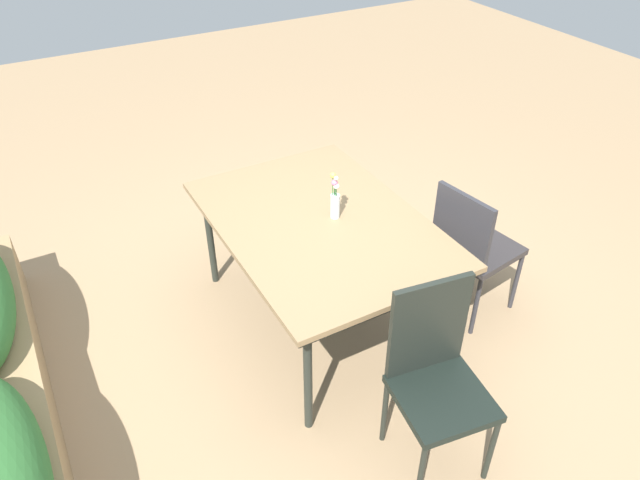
{
  "coord_description": "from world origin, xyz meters",
  "views": [
    {
      "loc": [
        -2.35,
        1.27,
        2.61
      ],
      "look_at": [
        0.04,
        -0.06,
        0.61
      ],
      "focal_mm": 33.23,
      "sensor_mm": 36.0,
      "label": 1
    }
  ],
  "objects": [
    {
      "name": "chair_near_left",
      "position": [
        -0.31,
        -0.89,
        0.51
      ],
      "size": [
        0.48,
        0.48,
        0.9
      ],
      "rotation": [
        0.0,
        0.0,
        3.29
      ],
      "color": "#2F2B2C",
      "rests_on": "ground"
    },
    {
      "name": "chair_end_left",
      "position": [
        -1.01,
        -0.07,
        0.55
      ],
      "size": [
        0.46,
        0.46,
        0.98
      ],
      "rotation": [
        0.0,
        0.0,
        1.43
      ],
      "color": "black",
      "rests_on": "ground"
    },
    {
      "name": "flower_vase",
      "position": [
        0.04,
        -0.15,
        0.86
      ],
      "size": [
        0.05,
        0.05,
        0.28
      ],
      "color": "silver",
      "rests_on": "dining_table"
    },
    {
      "name": "dining_table",
      "position": [
        0.04,
        -0.06,
        0.7
      ],
      "size": [
        1.54,
        1.08,
        0.74
      ],
      "color": "#8C704C",
      "rests_on": "ground"
    },
    {
      "name": "ground_plane",
      "position": [
        0.0,
        0.0,
        0.0
      ],
      "size": [
        12.0,
        12.0,
        0.0
      ],
      "primitive_type": "plane",
      "color": "#9E7F5B"
    }
  ]
}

